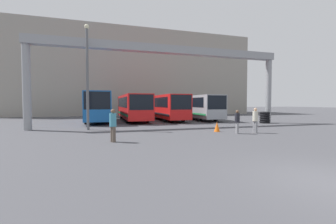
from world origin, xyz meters
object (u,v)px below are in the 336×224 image
object	(u,v)px
bus_slot_2	(167,106)
pedestrian_mid_right	(113,125)
pedestrian_far_center	(255,120)
traffic_cone	(217,127)
tire_stack	(265,117)
pedestrian_near_center	(237,121)
lamp_post	(87,73)
bus_slot_3	(197,106)
bus_slot_1	(133,106)
bus_slot_0	(98,105)

from	to	relation	value
bus_slot_2	pedestrian_mid_right	xyz separation A→B (m)	(-7.27, -14.24, -0.81)
pedestrian_mid_right	pedestrian_far_center	size ratio (longest dim) A/B	1.01
pedestrian_far_center	traffic_cone	distance (m)	2.70
pedestrian_mid_right	tire_stack	distance (m)	17.43
pedestrian_mid_right	pedestrian_near_center	size ratio (longest dim) A/B	1.10
lamp_post	bus_slot_3	bearing A→B (deg)	31.27
pedestrian_near_center	bus_slot_1	bearing A→B (deg)	-141.33
bus_slot_2	pedestrian_near_center	xyz separation A→B (m)	(1.13, -13.30, -0.90)
bus_slot_1	pedestrian_mid_right	distance (m)	15.48
bus_slot_3	pedestrian_far_center	xyz separation A→B (m)	(-1.54, -13.27, -0.81)
bus_slot_1	pedestrian_far_center	distance (m)	15.75
bus_slot_2	pedestrian_near_center	world-z (taller)	bus_slot_2
bus_slot_0	bus_slot_1	distance (m)	4.22
bus_slot_2	pedestrian_near_center	bearing A→B (deg)	-85.14
bus_slot_3	traffic_cone	size ratio (longest dim) A/B	14.40
pedestrian_mid_right	tire_stack	size ratio (longest dim) A/B	1.49
bus_slot_2	bus_slot_3	xyz separation A→B (m)	(4.08, -0.12, -0.01)
pedestrian_far_center	tire_stack	xyz separation A→B (m)	(6.11, 6.25, -0.34)
bus_slot_1	pedestrian_near_center	xyz separation A→B (m)	(5.21, -14.18, -0.90)
pedestrian_mid_right	pedestrian_near_center	distance (m)	8.45
bus_slot_0	pedestrian_far_center	size ratio (longest dim) A/B	5.75
bus_slot_2	pedestrian_mid_right	world-z (taller)	bus_slot_2
bus_slot_2	bus_slot_3	size ratio (longest dim) A/B	1.02
bus_slot_1	bus_slot_2	size ratio (longest dim) A/B	1.17
bus_slot_0	pedestrian_far_center	bearing A→B (deg)	-50.94
bus_slot_2	tire_stack	size ratio (longest dim) A/B	8.85
traffic_cone	tire_stack	bearing A→B (deg)	29.97
tire_stack	lamp_post	size ratio (longest dim) A/B	0.15
pedestrian_mid_right	traffic_cone	size ratio (longest dim) A/B	2.48
pedestrian_near_center	tire_stack	xyz separation A→B (m)	(7.51, 6.16, -0.26)
bus_slot_0	pedestrian_near_center	size ratio (longest dim) A/B	6.28
pedestrian_near_center	traffic_cone	world-z (taller)	pedestrian_near_center
bus_slot_0	bus_slot_1	xyz separation A→B (m)	(4.08, 1.10, -0.12)
pedestrian_far_center	traffic_cone	world-z (taller)	pedestrian_far_center
bus_slot_1	bus_slot_3	world-z (taller)	bus_slot_1
pedestrian_mid_right	tire_stack	xyz separation A→B (m)	(15.91, 7.10, -0.35)
bus_slot_1	tire_stack	distance (m)	15.09
bus_slot_1	pedestrian_mid_right	size ratio (longest dim) A/B	6.93
pedestrian_mid_right	traffic_cone	xyz separation A→B (m)	(7.61, 2.32, -0.59)
bus_slot_1	pedestrian_near_center	bearing A→B (deg)	-69.84
bus_slot_3	lamp_post	xyz separation A→B (m)	(-12.92, -7.84, 2.72)
bus_slot_3	pedestrian_near_center	distance (m)	13.54
pedestrian_far_center	bus_slot_2	bearing A→B (deg)	2.98
bus_slot_1	bus_slot_3	size ratio (longest dim) A/B	1.19
bus_slot_2	pedestrian_near_center	size ratio (longest dim) A/B	6.54
tire_stack	pedestrian_mid_right	bearing A→B (deg)	-155.94
bus_slot_0	bus_slot_3	size ratio (longest dim) A/B	0.98
bus_slot_0	bus_slot_3	world-z (taller)	bus_slot_0
pedestrian_far_center	traffic_cone	size ratio (longest dim) A/B	2.46
traffic_cone	pedestrian_far_center	bearing A→B (deg)	-33.65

